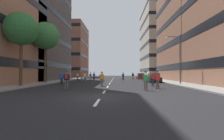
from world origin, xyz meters
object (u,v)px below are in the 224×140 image
Objects in this scene: skater_5 at (85,76)px; skater_7 at (146,80)px; skater_13 at (102,78)px; skater_10 at (153,78)px; skater_4 at (90,75)px; parked_car_mid at (154,78)px; parked_car_near at (141,76)px; skater_6 at (67,79)px; skater_8 at (102,76)px; skater_9 at (123,76)px; skater_12 at (62,77)px; streetlamp_right at (177,54)px; street_tree_near at (45,36)px; skater_1 at (82,76)px; skater_3 at (133,76)px; skater_11 at (158,79)px; street_tree_mid at (21,29)px; skater_2 at (78,76)px; skater_0 at (94,76)px.

skater_7 is at bearing -60.46° from skater_5.
skater_10 is at bearing 2.67° from skater_13.
parked_car_mid is at bearing -39.29° from skater_4.
parked_car_near is 2.47× the size of skater_6.
parked_car_near and parked_car_mid have the same top height.
skater_8 is 1.00× the size of skater_9.
skater_9 is at bearing 78.97° from skater_13.
skater_7 is 12.57m from skater_12.
skater_9 is (-6.91, 13.28, -3.15)m from streetlamp_right.
parked_car_mid is 0.47× the size of street_tree_near.
skater_5 is at bearing 171.95° from parked_car_mid.
skater_3 is (10.89, 5.97, 0.00)m from skater_1.
skater_11 reaches higher than parked_car_near.
street_tree_mid is 4.73× the size of skater_11.
skater_3 is at bearing 87.17° from skater_7.
parked_car_near is at bearing 48.29° from skater_5.
skater_3 is 1.00× the size of skater_8.
skater_7 is 20.37m from skater_8.
skater_4 is at bearing 84.91° from skater_12.
skater_4 is (-12.35, -5.00, 0.32)m from parked_car_near.
skater_4 is 4.75m from skater_8.
streetlamp_right is 3.65× the size of skater_7.
parked_car_mid is 2.47× the size of skater_11.
skater_10 is (15.38, -5.14, -6.30)m from street_tree_near.
skater_12 reaches higher than parked_car_near.
skater_1 and skater_2 have the same top height.
street_tree_near is 13.90m from skater_8.
street_tree_mid is at bearing -104.18° from skater_4.
street_tree_mid is at bearing 155.73° from skater_6.
parked_car_mid is 2.47× the size of skater_0.
skater_10 is (10.46, -18.17, -0.03)m from skater_4.
skater_3 and skater_11 have the same top height.
skater_13 is at bearing -30.37° from street_tree_near.
skater_11 is at bearing -52.61° from skater_5.
parked_car_near is 24.79m from skater_13.
skater_6 is 4.87m from skater_13.
skater_12 is at bearing -103.77° from skater_5.
skater_0 is 22.01m from skater_7.
skater_4 is (-14.43, 15.37, -3.12)m from streetlamp_right.
skater_5 is 1.00× the size of skater_8.
skater_7 is 5.27m from skater_10.
streetlamp_right is 18.74m from skater_0.
skater_9 is (-1.23, 21.06, 0.00)m from skater_7.
parked_car_near is 30.51m from street_tree_mid.
skater_12 is (-2.59, -13.26, -0.03)m from skater_0.
skater_6 is 7.01m from skater_12.
skater_0 and skater_10 have the same top height.
skater_1 and skater_9 have the same top height.
street_tree_mid is at bearing -105.52° from skater_1.
skater_2 is (-14.43, -8.77, 0.29)m from parked_car_near.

